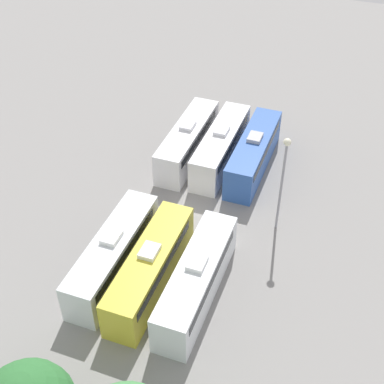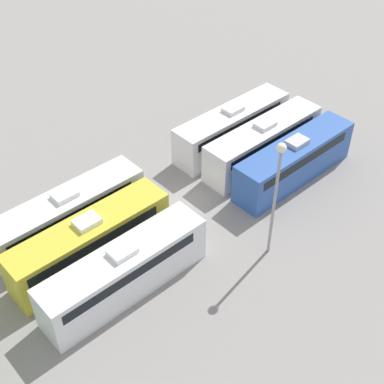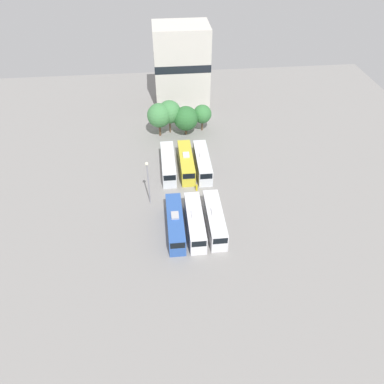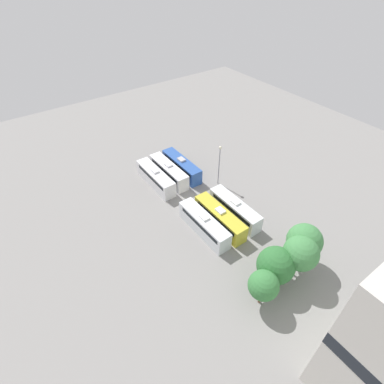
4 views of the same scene
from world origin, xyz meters
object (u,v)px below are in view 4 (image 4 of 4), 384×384
object	(u,v)px
bus_3	(235,209)
tree_2	(276,265)
light_pole	(219,159)
tree_3	(263,285)
bus_0	(182,166)
bus_5	(204,224)
bus_4	(220,218)
worker_person	(191,204)
tree_0	(304,241)
bus_2	(156,178)
tree_1	(301,253)
bus_1	(169,171)

from	to	relation	value
bus_3	tree_2	xyz separation A→B (m)	(4.65, 13.31, 2.10)
light_pole	tree_3	bearing A→B (deg)	62.79
bus_0	bus_5	bearing A→B (deg)	68.31
bus_4	worker_person	distance (m)	6.93
bus_0	tree_3	bearing A→B (deg)	75.20
tree_2	bus_3	bearing A→B (deg)	-109.25
bus_5	tree_0	distance (m)	15.91
bus_0	worker_person	bearing A→B (deg)	64.87
worker_person	tree_2	world-z (taller)	tree_2
bus_2	tree_1	size ratio (longest dim) A/B	1.47
bus_1	tree_2	distance (m)	29.77
tree_3	bus_2	bearing A→B (deg)	-93.21
bus_0	tree_1	size ratio (longest dim) A/B	1.47
bus_0	tree_1	distance (m)	30.98
tree_0	bus_4	bearing A→B (deg)	-70.55
tree_1	tree_2	world-z (taller)	tree_1
bus_2	bus_3	xyz separation A→B (m)	(-6.71, 16.11, 0.00)
tree_0	bus_2	bearing A→B (deg)	-75.06
bus_0	bus_4	xyz separation A→B (m)	(3.26, 16.48, 0.00)
bus_0	tree_3	world-z (taller)	tree_3
bus_0	tree_0	distance (m)	29.83
bus_2	tree_2	world-z (taller)	tree_2
tree_1	tree_3	distance (m)	7.34
light_pole	tree_0	size ratio (longest dim) A/B	1.16
bus_2	bus_1	bearing A→B (deg)	-175.50
light_pole	tree_3	xyz separation A→B (m)	(12.18, 23.69, -1.82)
bus_1	bus_2	distance (m)	3.26
tree_2	bus_2	bearing A→B (deg)	-85.99
bus_2	tree_3	bearing A→B (deg)	86.79
bus_3	bus_4	world-z (taller)	same
bus_2	tree_2	size ratio (longest dim) A/B	1.70
bus_0	bus_1	world-z (taller)	same
bus_3	tree_1	size ratio (longest dim) A/B	1.47
tree_3	tree_0	bearing A→B (deg)	-172.08
light_pole	bus_2	bearing A→B (deg)	-33.85
tree_2	tree_3	size ratio (longest dim) A/B	1.07
tree_1	bus_4	bearing A→B (deg)	-80.68
worker_person	tree_3	distance (m)	21.75
light_pole	tree_2	distance (m)	24.00
bus_4	tree_2	bearing A→B (deg)	85.09
bus_5	tree_3	xyz separation A→B (m)	(1.76, 14.82, 2.27)
bus_2	bus_4	world-z (taller)	same
bus_3	worker_person	distance (m)	8.25
bus_0	tree_3	size ratio (longest dim) A/B	1.82
tree_0	tree_1	size ratio (longest dim) A/B	1.00
bus_4	light_pole	bearing A→B (deg)	-128.22
bus_1	bus_4	xyz separation A→B (m)	(0.06, 16.48, 0.00)
tree_0	tree_3	bearing A→B (deg)	7.92
bus_1	bus_3	distance (m)	16.72
tree_0	tree_3	distance (m)	9.70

